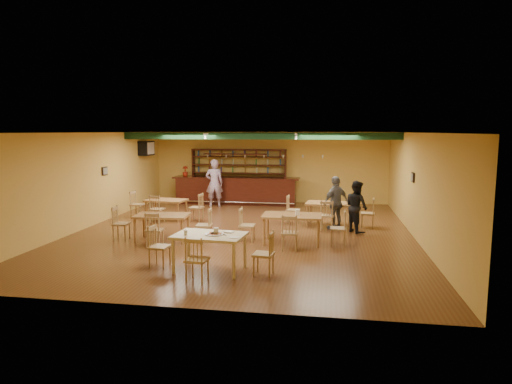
% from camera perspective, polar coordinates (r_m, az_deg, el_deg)
% --- Properties ---
extents(floor, '(12.00, 12.00, 0.00)m').
position_cam_1_polar(floor, '(13.74, -1.62, -5.07)').
color(floor, brown).
rests_on(floor, ground).
extents(ceiling_beam, '(10.00, 0.30, 0.25)m').
position_cam_1_polar(ceiling_beam, '(16.16, 0.22, 7.12)').
color(ceiling_beam, black).
rests_on(ceiling_beam, ceiling).
extents(track_rail_left, '(0.05, 2.50, 0.05)m').
position_cam_1_polar(track_rail_left, '(17.11, -5.47, 7.36)').
color(track_rail_left, white).
rests_on(track_rail_left, ceiling).
extents(track_rail_right, '(0.05, 2.50, 0.05)m').
position_cam_1_polar(track_rail_right, '(16.59, 5.37, 7.35)').
color(track_rail_right, white).
rests_on(track_rail_right, ceiling).
extents(ac_unit, '(0.34, 0.70, 0.48)m').
position_cam_1_polar(ac_unit, '(18.85, -13.72, 5.41)').
color(ac_unit, white).
rests_on(ac_unit, wall_left).
extents(picture_left, '(0.04, 0.34, 0.28)m').
position_cam_1_polar(picture_left, '(16.08, -18.64, 2.54)').
color(picture_left, black).
rests_on(picture_left, wall_left).
extents(picture_right, '(0.04, 0.34, 0.28)m').
position_cam_1_polar(picture_right, '(13.94, 19.27, 1.77)').
color(picture_right, black).
rests_on(picture_right, wall_right).
extents(bar_counter, '(5.29, 0.85, 1.13)m').
position_cam_1_polar(bar_counter, '(18.86, -2.56, 0.19)').
color(bar_counter, '#34100A').
rests_on(bar_counter, ground).
extents(back_bar_hutch, '(4.10, 0.40, 2.28)m').
position_cam_1_polar(back_bar_hutch, '(19.41, -2.19, 2.11)').
color(back_bar_hutch, '#34100A').
rests_on(back_bar_hutch, ground).
extents(poinsettia, '(0.31, 0.31, 0.44)m').
position_cam_1_polar(poinsettia, '(19.35, -8.96, 2.62)').
color(poinsettia, '#AD2210').
rests_on(poinsettia, bar_counter).
extents(dining_table_a, '(1.46, 0.98, 0.68)m').
position_cam_1_polar(dining_table_a, '(15.97, -11.30, -2.15)').
color(dining_table_a, '#9C6837').
rests_on(dining_table_a, ground).
extents(dining_table_b, '(1.58, 1.04, 0.75)m').
position_cam_1_polar(dining_table_b, '(14.75, 9.29, -2.79)').
color(dining_table_b, '#9C6837').
rests_on(dining_table_b, ground).
extents(dining_table_c, '(1.53, 0.99, 0.74)m').
position_cam_1_polar(dining_table_c, '(12.87, -11.79, -4.43)').
color(dining_table_c, '#9C6837').
rests_on(dining_table_c, ground).
extents(dining_table_d, '(1.59, 0.96, 0.79)m').
position_cam_1_polar(dining_table_d, '(12.31, 4.57, -4.70)').
color(dining_table_d, '#9C6837').
rests_on(dining_table_d, ground).
extents(near_table, '(1.61, 1.12, 0.81)m').
position_cam_1_polar(near_table, '(9.98, -5.87, -7.63)').
color(near_table, '#CDB589').
rests_on(near_table, ground).
extents(pizza_tray, '(0.53, 0.53, 0.01)m').
position_cam_1_polar(pizza_tray, '(9.85, -5.29, -5.34)').
color(pizza_tray, silver).
rests_on(pizza_tray, near_table).
extents(parmesan_shaker, '(0.08, 0.08, 0.11)m').
position_cam_1_polar(parmesan_shaker, '(9.85, -8.91, -5.11)').
color(parmesan_shaker, '#EAE5C6').
rests_on(parmesan_shaker, near_table).
extents(napkin_stack, '(0.23, 0.19, 0.03)m').
position_cam_1_polar(napkin_stack, '(9.99, -3.46, -5.09)').
color(napkin_stack, white).
rests_on(napkin_stack, near_table).
extents(pizza_server, '(0.27, 0.30, 0.00)m').
position_cam_1_polar(pizza_server, '(9.86, -4.29, -5.25)').
color(pizza_server, silver).
rests_on(pizza_server, pizza_tray).
extents(side_plate, '(0.24, 0.24, 0.01)m').
position_cam_1_polar(side_plate, '(9.54, -2.75, -5.76)').
color(side_plate, white).
rests_on(side_plate, near_table).
extents(patron_bar, '(0.80, 0.63, 1.92)m').
position_cam_1_polar(patron_bar, '(18.18, -5.31, 1.13)').
color(patron_bar, '#754392').
rests_on(patron_bar, ground).
extents(patron_right_a, '(0.91, 0.96, 1.57)m').
position_cam_1_polar(patron_right_a, '(13.91, 12.63, -1.80)').
color(patron_right_a, black).
rests_on(patron_right_a, ground).
extents(patron_right_b, '(1.00, 0.95, 1.67)m').
position_cam_1_polar(patron_right_b, '(14.16, 10.10, -1.36)').
color(patron_right_b, slate).
rests_on(patron_right_b, ground).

